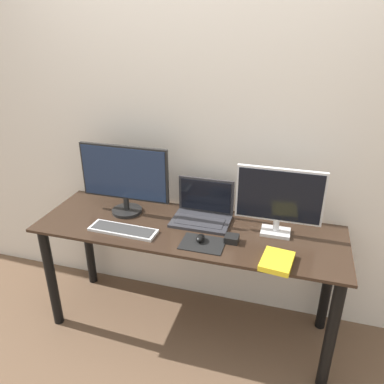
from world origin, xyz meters
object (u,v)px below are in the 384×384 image
object	(u,v)px
keyboard	(123,230)
book	(277,261)
power_brick	(232,239)
mouse	(200,238)
monitor_right	(279,199)
monitor_left	(124,178)
laptop	(203,210)

from	to	relation	value
keyboard	book	xyz separation A→B (m)	(0.90, -0.07, 0.01)
keyboard	book	world-z (taller)	book
power_brick	mouse	bearing A→B (deg)	-163.62
keyboard	book	bearing A→B (deg)	-4.60
monitor_right	book	bearing A→B (deg)	-83.79
keyboard	book	size ratio (longest dim) A/B	1.90
power_brick	keyboard	bearing A→B (deg)	-173.91
monitor_right	mouse	xyz separation A→B (m)	(-0.40, -0.21, -0.20)
keyboard	power_brick	xyz separation A→B (m)	(0.64, 0.07, 0.01)
monitor_right	keyboard	distance (m)	0.92
monitor_left	book	size ratio (longest dim) A/B	2.66
laptop	mouse	size ratio (longest dim) A/B	4.74
laptop	keyboard	size ratio (longest dim) A/B	0.86
monitor_right	laptop	xyz separation A→B (m)	(-0.45, 0.05, -0.16)
keyboard	power_brick	world-z (taller)	power_brick
monitor_left	laptop	bearing A→B (deg)	5.34
laptop	book	size ratio (longest dim) A/B	1.63
monitor_right	laptop	world-z (taller)	monitor_right
book	monitor_right	bearing A→B (deg)	96.21
monitor_left	keyboard	xyz separation A→B (m)	(0.08, -0.23, -0.23)
power_brick	laptop	bearing A→B (deg)	136.77
laptop	power_brick	distance (m)	0.31
mouse	book	distance (m)	0.44
monitor_left	monitor_right	size ratio (longest dim) A/B	1.18
laptop	power_brick	xyz separation A→B (m)	(0.22, -0.21, -0.04)
monitor_right	power_brick	size ratio (longest dim) A/B	6.33
monitor_left	book	distance (m)	1.05
keyboard	mouse	world-z (taller)	mouse
book	monitor_left	bearing A→B (deg)	162.82
monitor_left	keyboard	world-z (taller)	monitor_left
monitor_right	keyboard	world-z (taller)	monitor_right
laptop	keyboard	xyz separation A→B (m)	(-0.41, -0.28, -0.05)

